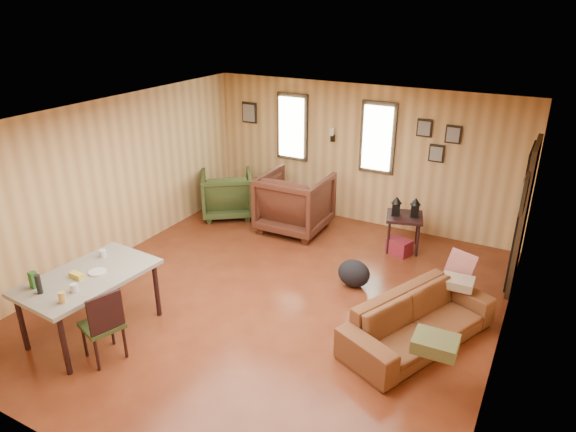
% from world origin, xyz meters
% --- Properties ---
extents(room, '(5.54, 6.04, 2.44)m').
position_xyz_m(room, '(0.17, 0.27, 1.21)').
color(room, brown).
rests_on(room, ground).
extents(sofa, '(1.31, 2.00, 0.76)m').
position_xyz_m(sofa, '(1.91, 0.00, 0.38)').
color(sofa, brown).
rests_on(sofa, ground).
extents(recliner_brown, '(1.09, 1.02, 1.10)m').
position_xyz_m(recliner_brown, '(-0.79, 2.10, 0.55)').
color(recliner_brown, '#452014').
rests_on(recliner_brown, ground).
extents(recliner_green, '(1.19, 1.18, 0.90)m').
position_xyz_m(recliner_green, '(-2.17, 2.08, 0.45)').
color(recliner_green, '#32401D').
rests_on(recliner_green, ground).
extents(end_table, '(0.60, 0.56, 0.67)m').
position_xyz_m(end_table, '(-1.65, 2.51, 0.38)').
color(end_table, black).
rests_on(end_table, ground).
extents(side_table, '(0.68, 0.68, 0.88)m').
position_xyz_m(side_table, '(1.05, 2.26, 0.60)').
color(side_table, black).
rests_on(side_table, ground).
extents(cooler, '(0.41, 0.35, 0.25)m').
position_xyz_m(cooler, '(1.07, 2.06, 0.12)').
color(cooler, maroon).
rests_on(cooler, ground).
extents(backpack, '(0.54, 0.48, 0.39)m').
position_xyz_m(backpack, '(0.80, 0.82, 0.20)').
color(backpack, black).
rests_on(backpack, ground).
extents(sofa_pillows, '(0.51, 1.88, 0.39)m').
position_xyz_m(sofa_pillows, '(2.19, 0.14, 0.51)').
color(sofa_pillows, '#4F4F2C').
rests_on(sofa_pillows, sofa).
extents(dining_table, '(1.01, 1.56, 0.99)m').
position_xyz_m(dining_table, '(-1.52, -1.64, 0.70)').
color(dining_table, gray).
rests_on(dining_table, ground).
extents(dining_chair, '(0.50, 0.50, 0.87)m').
position_xyz_m(dining_chair, '(-0.98, -1.93, 0.49)').
color(dining_chair, '#32401D').
rests_on(dining_chair, ground).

